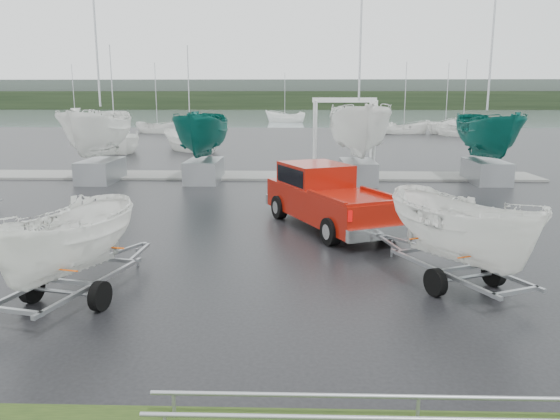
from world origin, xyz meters
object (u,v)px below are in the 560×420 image
object	(u,v)px
pickup_truck	(325,195)
boat_hoist	(344,126)
trailer_parked	(63,180)
trailer_hitched	(467,169)

from	to	relation	value
pickup_truck	boat_hoist	distance (m)	11.42
trailer_parked	boat_hoist	xyz separation A→B (m)	(7.06, 18.24, 0.12)
boat_hoist	trailer_parked	bearing A→B (deg)	-111.16
pickup_truck	boat_hoist	world-z (taller)	boat_hoist
trailer_hitched	pickup_truck	bearing A→B (deg)	90.00
trailer_parked	pickup_truck	bearing A→B (deg)	65.69
pickup_truck	trailer_hitched	world-z (taller)	trailer_hitched
pickup_truck	trailer_parked	xyz separation A→B (m)	(-5.54, -7.05, 1.51)
trailer_hitched	boat_hoist	size ratio (longest dim) A/B	1.19
trailer_parked	boat_hoist	distance (m)	19.56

